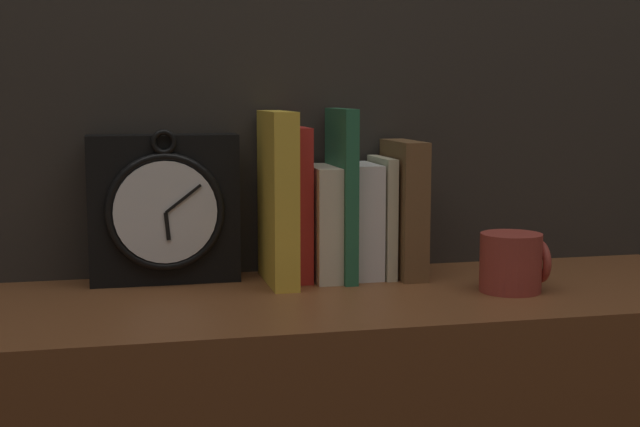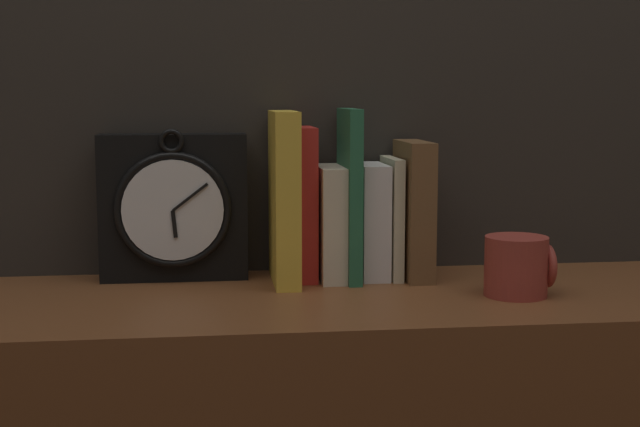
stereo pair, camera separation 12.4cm
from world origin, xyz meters
The scene contains 9 objects.
clock centered at (-0.21, 0.14, 0.94)m, with size 0.22×0.08×0.23m.
book_slot0_yellow centered at (-0.04, 0.10, 0.96)m, with size 0.04×0.16×0.26m.
book_slot1_red centered at (-0.01, 0.13, 0.95)m, with size 0.03×0.11×0.23m.
book_slot2_cream centered at (0.03, 0.12, 0.92)m, with size 0.04×0.13×0.17m.
book_slot3_green centered at (0.06, 0.11, 0.96)m, with size 0.02×0.13×0.26m.
book_slot4_white centered at (0.10, 0.12, 0.92)m, with size 0.04×0.11×0.18m.
book_slot5_cream centered at (0.13, 0.12, 0.93)m, with size 0.02×0.12×0.18m.
book_slot6_brown centered at (0.16, 0.11, 0.94)m, with size 0.04×0.14×0.21m.
mug centered at (0.28, -0.03, 0.87)m, with size 0.09×0.09×0.08m.
Camera 1 is at (-0.27, -1.19, 1.12)m, focal length 50.00 mm.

